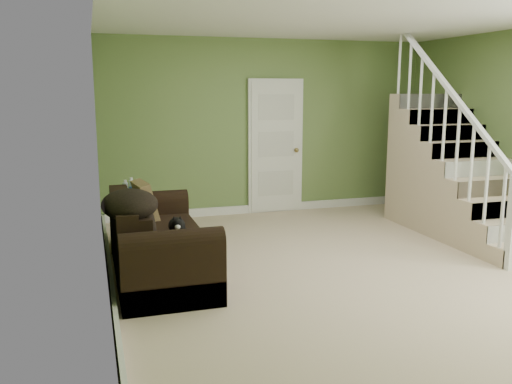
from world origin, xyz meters
TOP-DOWN VIEW (x-y plane):
  - floor at (0.00, 0.00)m, footprint 5.00×5.50m
  - ceiling at (0.00, 0.00)m, footprint 5.00×5.50m
  - wall_back at (0.00, 2.75)m, footprint 5.00×0.04m
  - wall_left at (-2.50, 0.00)m, footprint 0.04×5.50m
  - baseboard_back at (0.00, 2.72)m, footprint 5.00×0.04m
  - baseboard_left at (-2.47, 0.00)m, footprint 0.04×5.50m
  - door at (0.10, 2.71)m, footprint 0.86×0.12m
  - staircase at (1.99, 0.97)m, footprint 1.00×2.51m
  - sofa at (-2.02, 0.31)m, footprint 0.89×2.06m
  - side_table at (-2.15, 1.38)m, footprint 0.56×0.56m
  - cat at (-1.80, 0.20)m, footprint 0.21×0.45m
  - banana at (-1.79, 0.10)m, footprint 0.16×0.16m
  - throw_pillow at (-2.03, 1.01)m, footprint 0.29×0.50m
  - throw_blanket at (-2.28, -0.14)m, footprint 0.65×0.76m

SIDE VIEW (x-z plane):
  - floor at x=0.00m, z-range -0.01..0.01m
  - baseboard_back at x=0.00m, z-range 0.00..0.12m
  - baseboard_left at x=-2.47m, z-range 0.00..0.12m
  - side_table at x=-2.15m, z-range -0.11..0.73m
  - sofa at x=-2.02m, z-range -0.10..0.72m
  - banana at x=-1.79m, z-range 0.44..0.49m
  - cat at x=-1.80m, z-range 0.42..0.63m
  - throw_pillow at x=-2.03m, z-range 0.38..0.86m
  - staircase at x=1.99m, z-range -0.77..2.05m
  - throw_blanket at x=-2.28m, z-range 0.71..0.98m
  - door at x=0.10m, z-range 0.00..2.02m
  - wall_back at x=0.00m, z-range 0.00..2.60m
  - wall_left at x=-2.50m, z-range 0.00..2.60m
  - ceiling at x=0.00m, z-range 2.60..2.60m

